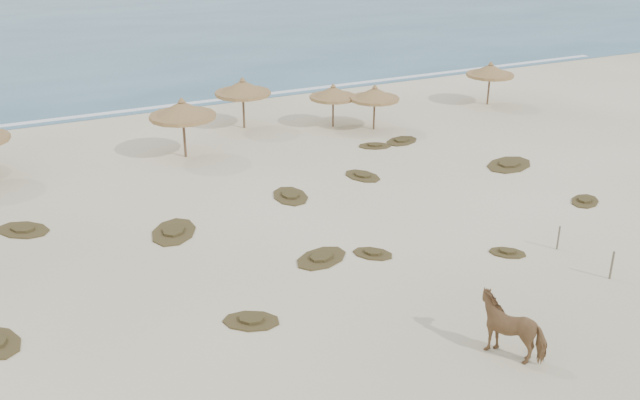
# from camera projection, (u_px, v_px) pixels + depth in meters

# --- Properties ---
(ground) EXTENTS (160.00, 160.00, 0.00)m
(ground) POSITION_uv_depth(u_px,v_px,m) (410.00, 272.00, 25.53)
(ground) COLOR #EFE3C4
(ground) RESTS_ON ground
(ocean) EXTENTS (200.00, 100.00, 0.01)m
(ocean) POSITION_uv_depth(u_px,v_px,m) (74.00, 10.00, 87.41)
(ocean) COLOR #275475
(ocean) RESTS_ON ground
(foam_line) EXTENTS (70.00, 0.60, 0.01)m
(foam_line) POSITION_uv_depth(u_px,v_px,m) (193.00, 103.00, 46.98)
(foam_line) COLOR white
(foam_line) RESTS_ON ground
(palapa_2) EXTENTS (4.50, 4.50, 3.18)m
(palapa_2) POSITION_uv_depth(u_px,v_px,m) (182.00, 111.00, 36.18)
(palapa_2) COLOR brown
(palapa_2) RESTS_ON ground
(palapa_3) EXTENTS (4.01, 4.01, 3.03)m
(palapa_3) POSITION_uv_depth(u_px,v_px,m) (243.00, 88.00, 40.97)
(palapa_3) COLOR brown
(palapa_3) RESTS_ON ground
(palapa_4) EXTENTS (3.30, 3.30, 2.67)m
(palapa_4) POSITION_uv_depth(u_px,v_px,m) (375.00, 95.00, 40.81)
(palapa_4) COLOR brown
(palapa_4) RESTS_ON ground
(palapa_5) EXTENTS (3.43, 3.43, 2.59)m
(palapa_5) POSITION_uv_depth(u_px,v_px,m) (333.00, 93.00, 41.34)
(palapa_5) COLOR brown
(palapa_5) RESTS_ON ground
(palapa_6) EXTENTS (4.03, 4.03, 2.85)m
(palapa_6) POSITION_uv_depth(u_px,v_px,m) (490.00, 71.00, 45.87)
(palapa_6) COLOR brown
(palapa_6) RESTS_ON ground
(horse) EXTENTS (1.97, 2.33, 1.81)m
(horse) POSITION_uv_depth(u_px,v_px,m) (513.00, 326.00, 20.67)
(horse) COLOR olive
(horse) RESTS_ON ground
(fence_post_near) EXTENTS (0.09, 0.09, 1.07)m
(fence_post_near) POSITION_uv_depth(u_px,v_px,m) (612.00, 265.00, 24.91)
(fence_post_near) COLOR #68604E
(fence_post_near) RESTS_ON ground
(fence_post_far) EXTENTS (0.08, 0.08, 0.96)m
(fence_post_far) POSITION_uv_depth(u_px,v_px,m) (558.00, 238.00, 27.06)
(fence_post_far) COLOR #68604E
(fence_post_far) RESTS_ON ground
(scrub_1) EXTENTS (2.74, 3.16, 0.16)m
(scrub_1) POSITION_uv_depth(u_px,v_px,m) (174.00, 232.00, 28.58)
(scrub_1) COLOR #4C3F21
(scrub_1) RESTS_ON ground
(scrub_2) EXTENTS (1.79, 1.84, 0.16)m
(scrub_2) POSITION_uv_depth(u_px,v_px,m) (373.00, 253.00, 26.81)
(scrub_2) COLOR #4C3F21
(scrub_2) RESTS_ON ground
(scrub_3) EXTENTS (1.80, 2.30, 0.16)m
(scrub_3) POSITION_uv_depth(u_px,v_px,m) (362.00, 176.00, 34.41)
(scrub_3) COLOR #4C3F21
(scrub_3) RESTS_ON ground
(scrub_4) EXTENTS (2.08, 1.88, 0.16)m
(scrub_4) POSITION_uv_depth(u_px,v_px,m) (585.00, 201.00, 31.51)
(scrub_4) COLOR #4C3F21
(scrub_4) RESTS_ON ground
(scrub_5) EXTENTS (3.41, 2.83, 0.16)m
(scrub_5) POSITION_uv_depth(u_px,v_px,m) (509.00, 164.00, 35.89)
(scrub_5) COLOR #4C3F21
(scrub_5) RESTS_ON ground
(scrub_6) EXTENTS (2.70, 2.74, 0.16)m
(scrub_6) POSITION_uv_depth(u_px,v_px,m) (23.00, 230.00, 28.75)
(scrub_6) COLOR #4C3F21
(scrub_6) RESTS_ON ground
(scrub_7) EXTENTS (2.46, 2.03, 0.16)m
(scrub_7) POSITION_uv_depth(u_px,v_px,m) (402.00, 141.00, 39.45)
(scrub_7) COLOR #4C3F21
(scrub_7) RESTS_ON ground
(scrub_9) EXTENTS (2.64, 2.20, 0.16)m
(scrub_9) POSITION_uv_depth(u_px,v_px,m) (321.00, 258.00, 26.47)
(scrub_9) COLOR #4C3F21
(scrub_9) RESTS_ON ground
(scrub_10) EXTENTS (2.10, 1.76, 0.16)m
(scrub_10) POSITION_uv_depth(u_px,v_px,m) (375.00, 146.00, 38.65)
(scrub_10) COLOR #4C3F21
(scrub_10) RESTS_ON ground
(scrub_11) EXTENTS (2.19, 1.97, 0.16)m
(scrub_11) POSITION_uv_depth(u_px,v_px,m) (251.00, 320.00, 22.51)
(scrub_11) COLOR #4C3F21
(scrub_11) RESTS_ON ground
(scrub_12) EXTENTS (1.63, 1.61, 0.16)m
(scrub_12) POSITION_uv_depth(u_px,v_px,m) (507.00, 252.00, 26.88)
(scrub_12) COLOR #4C3F21
(scrub_12) RESTS_ON ground
(scrub_13) EXTENTS (1.82, 2.52, 0.16)m
(scrub_13) POSITION_uv_depth(u_px,v_px,m) (290.00, 196.00, 32.06)
(scrub_13) COLOR #4C3F21
(scrub_13) RESTS_ON ground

